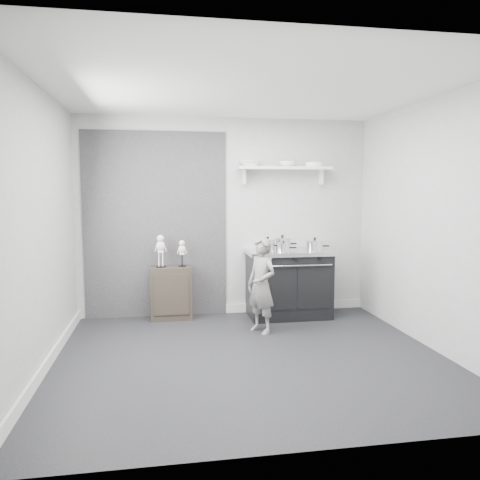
{
  "coord_description": "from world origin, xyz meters",
  "views": [
    {
      "loc": [
        -0.88,
        -4.6,
        1.71
      ],
      "look_at": [
        0.06,
        0.95,
        1.12
      ],
      "focal_mm": 35.0,
      "sensor_mm": 36.0,
      "label": 1
    }
  ],
  "objects": [
    {
      "name": "wall_shelf",
      "position": [
        0.8,
        1.68,
        2.01
      ],
      "size": [
        1.3,
        0.26,
        0.24
      ],
      "color": "silver",
      "rests_on": "room_shell"
    },
    {
      "name": "skeleton_full",
      "position": [
        -0.89,
        1.61,
        0.95
      ],
      "size": [
        0.14,
        0.09,
        0.5
      ],
      "primitive_type": null,
      "color": "silver",
      "rests_on": "side_cabinet"
    },
    {
      "name": "pot_back_left",
      "position": [
        0.76,
        1.58,
        0.99
      ],
      "size": [
        0.31,
        0.23,
        0.2
      ],
      "color": "white",
      "rests_on": "stove"
    },
    {
      "name": "ground",
      "position": [
        0.0,
        0.0,
        0.0
      ],
      "size": [
        4.0,
        4.0,
        0.0
      ],
      "primitive_type": "plane",
      "color": "black",
      "rests_on": "ground"
    },
    {
      "name": "pot_front_right",
      "position": [
        1.12,
        1.3,
        0.99
      ],
      "size": [
        0.32,
        0.23,
        0.19
      ],
      "color": "white",
      "rests_on": "stove"
    },
    {
      "name": "side_cabinet",
      "position": [
        -0.76,
        1.61,
        0.35
      ],
      "size": [
        0.54,
        0.32,
        0.7
      ],
      "primitive_type": "cube",
      "color": "black",
      "rests_on": "ground"
    },
    {
      "name": "pot_front_left",
      "position": [
        0.51,
        1.4,
        0.99
      ],
      "size": [
        0.29,
        0.2,
        0.19
      ],
      "color": "white",
      "rests_on": "stove"
    },
    {
      "name": "plate_stack",
      "position": [
        1.22,
        1.67,
        2.07
      ],
      "size": [
        0.25,
        0.25,
        0.06
      ],
      "primitive_type": "cylinder",
      "color": "white",
      "rests_on": "wall_shelf"
    },
    {
      "name": "pot_front_center",
      "position": [
        0.7,
        1.32,
        0.97
      ],
      "size": [
        0.27,
        0.18,
        0.15
      ],
      "color": "white",
      "rests_on": "stove"
    },
    {
      "name": "stove",
      "position": [
        0.82,
        1.48,
        0.46
      ],
      "size": [
        1.14,
        0.71,
        0.91
      ],
      "color": "black",
      "rests_on": "ground"
    },
    {
      "name": "bowl_large",
      "position": [
        0.32,
        1.67,
        2.08
      ],
      "size": [
        0.29,
        0.29,
        0.07
      ],
      "primitive_type": "imported",
      "color": "white",
      "rests_on": "wall_shelf"
    },
    {
      "name": "room_shell",
      "position": [
        -0.09,
        0.15,
        1.64
      ],
      "size": [
        4.02,
        3.62,
        2.71
      ],
      "color": "#9FA09D",
      "rests_on": "ground"
    },
    {
      "name": "bowl_small",
      "position": [
        0.84,
        1.67,
        2.07
      ],
      "size": [
        0.22,
        0.22,
        0.07
      ],
      "primitive_type": "imported",
      "color": "white",
      "rests_on": "wall_shelf"
    },
    {
      "name": "child",
      "position": [
        0.3,
        0.82,
        0.58
      ],
      "size": [
        0.46,
        0.5,
        1.15
      ],
      "primitive_type": "imported",
      "rotation": [
        0.0,
        0.0,
        -0.99
      ],
      "color": "slate",
      "rests_on": "ground"
    },
    {
      "name": "skeleton_torso",
      "position": [
        -0.61,
        1.61,
        0.91
      ],
      "size": [
        0.11,
        0.07,
        0.41
      ],
      "primitive_type": null,
      "color": "silver",
      "rests_on": "side_cabinet"
    }
  ]
}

